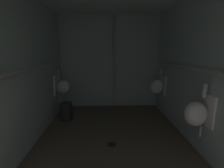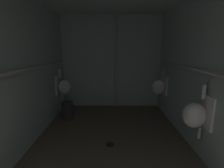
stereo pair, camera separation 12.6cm
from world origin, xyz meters
The scene contains 12 objects.
floor centered at (0.00, 2.21, -0.04)m, with size 2.67×4.54×0.08m, color brown.
wall_left centered at (-1.30, 2.21, 1.18)m, with size 0.06×4.54×2.37m, color #ABC0BC.
wall_right centered at (1.30, 2.21, 1.18)m, with size 0.06×4.54×2.37m, color #ABC0BC.
wall_back centered at (0.00, 4.45, 1.18)m, with size 2.67×0.06×2.37m, color #ABC0BC.
urinal_left_mid centered at (-1.13, 3.92, 0.67)m, with size 0.32×0.30×0.76m.
urinal_right_mid centered at (1.13, 2.23, 0.67)m, with size 0.32×0.30×0.76m.
urinal_right_far centered at (1.13, 3.90, 0.67)m, with size 0.32×0.30×0.76m.
supply_pipe_left centered at (-1.21, 2.23, 1.23)m, with size 0.06×3.84×0.06m.
supply_pipe_right centered at (1.21, 2.22, 1.23)m, with size 0.06×3.82×0.06m.
standpipe_back_wall centered at (0.12, 4.34, 1.18)m, with size 0.08×0.08×2.32m, color #B2B2B2.
floor_drain centered at (-0.02, 2.58, 0.00)m, with size 0.14×0.14×0.01m, color black.
waste_bin centered at (-0.98, 3.60, 0.19)m, with size 0.26×0.26×0.38m, color #2D2D2D.
Camera 2 is at (0.02, 0.26, 1.49)m, focal length 25.48 mm.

